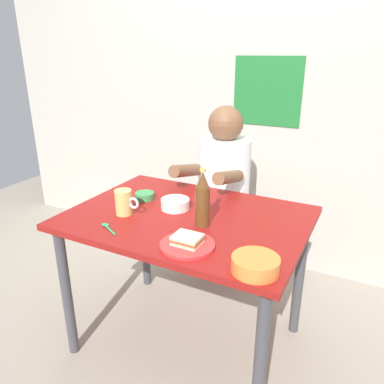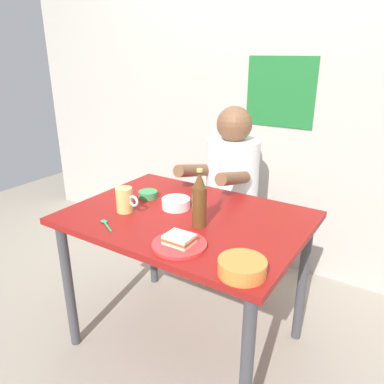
% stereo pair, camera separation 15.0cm
% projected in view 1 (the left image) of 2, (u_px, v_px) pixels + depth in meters
% --- Properties ---
extents(ground_plane, '(6.00, 6.00, 0.00)m').
position_uv_depth(ground_plane, '(188.00, 339.00, 2.01)').
color(ground_plane, gray).
extents(wall_back, '(4.40, 0.09, 2.60)m').
position_uv_depth(wall_back, '(262.00, 78.00, 2.42)').
color(wall_back, '#ADA89E').
rests_on(wall_back, ground).
extents(dining_table, '(1.10, 0.80, 0.74)m').
position_uv_depth(dining_table, '(187.00, 233.00, 1.78)').
color(dining_table, maroon).
rests_on(dining_table, ground).
extents(stool, '(0.34, 0.34, 0.45)m').
position_uv_depth(stool, '(222.00, 232.00, 2.44)').
color(stool, '#4C4C51').
rests_on(stool, ground).
extents(person_seated, '(0.33, 0.56, 0.72)m').
position_uv_depth(person_seated, '(223.00, 172.00, 2.28)').
color(person_seated, white).
rests_on(person_seated, stool).
extents(plate_orange, '(0.22, 0.22, 0.01)m').
position_uv_depth(plate_orange, '(187.00, 245.00, 1.46)').
color(plate_orange, red).
rests_on(plate_orange, dining_table).
extents(sandwich, '(0.11, 0.09, 0.04)m').
position_uv_depth(sandwich, '(187.00, 239.00, 1.45)').
color(sandwich, beige).
rests_on(sandwich, plate_orange).
extents(beer_mug, '(0.13, 0.08, 0.12)m').
position_uv_depth(beer_mug, '(124.00, 202.00, 1.74)').
color(beer_mug, '#D1BC66').
rests_on(beer_mug, dining_table).
extents(beer_bottle, '(0.06, 0.06, 0.26)m').
position_uv_depth(beer_bottle, '(203.00, 200.00, 1.60)').
color(beer_bottle, '#593819').
rests_on(beer_bottle, dining_table).
extents(dip_bowl_green, '(0.10, 0.10, 0.03)m').
position_uv_depth(dip_bowl_green, '(145.00, 196.00, 1.93)').
color(dip_bowl_green, '#388C4C').
rests_on(dip_bowl_green, dining_table).
extents(rice_bowl_white, '(0.14, 0.14, 0.05)m').
position_uv_depth(rice_bowl_white, '(175.00, 203.00, 1.81)').
color(rice_bowl_white, silver).
rests_on(rice_bowl_white, dining_table).
extents(soup_bowl_orange, '(0.17, 0.17, 0.05)m').
position_uv_depth(soup_bowl_orange, '(255.00, 264.00, 1.29)').
color(soup_bowl_orange, orange).
rests_on(soup_bowl_orange, dining_table).
extents(spoon, '(0.12, 0.07, 0.01)m').
position_uv_depth(spoon, '(107.00, 227.00, 1.62)').
color(spoon, '#26A559').
rests_on(spoon, dining_table).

